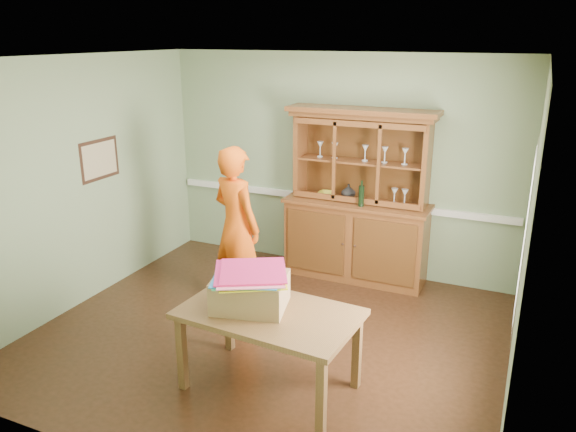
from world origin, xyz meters
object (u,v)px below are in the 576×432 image
at_px(cardboard_box, 250,292).
at_px(person, 236,226).
at_px(dining_table, 269,321).
at_px(china_hutch, 357,220).

height_order(cardboard_box, person, person).
xyz_separation_m(cardboard_box, person, (-0.87, 1.34, 0.03)).
relative_size(dining_table, cardboard_box, 2.57).
height_order(china_hutch, cardboard_box, china_hutch).
distance_m(china_hutch, dining_table, 2.53).
relative_size(china_hutch, cardboard_box, 3.55).
xyz_separation_m(dining_table, cardboard_box, (-0.18, 0.01, 0.22)).
relative_size(dining_table, person, 0.85).
relative_size(china_hutch, person, 1.17).
xyz_separation_m(dining_table, person, (-1.05, 1.35, 0.25)).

